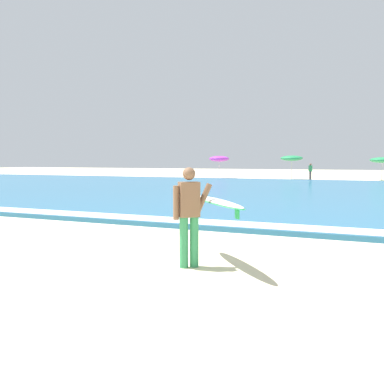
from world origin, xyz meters
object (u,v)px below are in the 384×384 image
object	(u,v)px
surfer_with_board	(202,208)
beach_umbrella_1	(292,158)
beachgoer_near_row_left	(310,171)
beach_umbrella_0	(219,159)
beach_umbrella_2	(382,160)

from	to	relation	value
surfer_with_board	beach_umbrella_1	xyz separation A→B (m)	(-4.10, 34.15, 1.02)
surfer_with_board	beachgoer_near_row_left	xyz separation A→B (m)	(-2.10, 32.42, -0.18)
beach_umbrella_1	beachgoer_near_row_left	distance (m)	2.90
beach_umbrella_0	beach_umbrella_2	world-z (taller)	beach_umbrella_0
beach_umbrella_0	surfer_with_board	bearing A→B (deg)	-71.33
beach_umbrella_2	surfer_with_board	bearing A→B (deg)	-96.45
beach_umbrella_0	beach_umbrella_1	world-z (taller)	beach_umbrella_1
beach_umbrella_1	surfer_with_board	bearing A→B (deg)	-83.16
beach_umbrella_0	beach_umbrella_1	xyz separation A→B (m)	(7.44, 0.00, 0.04)
surfer_with_board	beach_umbrella_0	xyz separation A→B (m)	(-11.54, 34.15, 0.98)
surfer_with_board	beach_umbrella_1	size ratio (longest dim) A/B	0.85
beach_umbrella_1	beach_umbrella_2	distance (m)	8.05
surfer_with_board	beach_umbrella_1	distance (m)	34.41
beach_umbrella_2	beachgoer_near_row_left	size ratio (longest dim) A/B	1.37
beach_umbrella_0	beach_umbrella_1	bearing A→B (deg)	0.01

